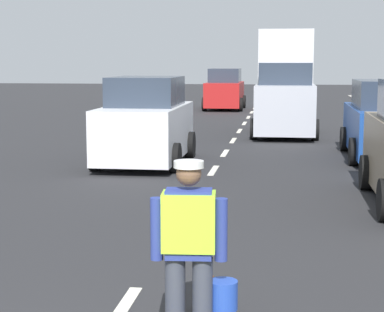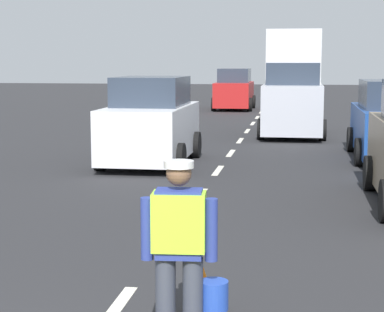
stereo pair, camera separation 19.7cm
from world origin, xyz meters
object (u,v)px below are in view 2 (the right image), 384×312
(traffic_cone_near, at_px, (203,291))
(delivery_truck, at_px, (293,87))
(car_oncoming_third, at_px, (234,91))
(road_worker, at_px, (182,245))
(car_oncoming_lead, at_px, (151,124))

(traffic_cone_near, relative_size, delivery_truck, 0.11)
(traffic_cone_near, bearing_deg, car_oncoming_third, 94.75)
(road_worker, height_order, traffic_cone_near, road_worker)
(delivery_truck, bearing_deg, car_oncoming_lead, -115.01)
(road_worker, xyz_separation_m, delivery_truck, (0.78, 17.80, 0.68))
(car_oncoming_lead, bearing_deg, car_oncoming_third, 89.20)
(road_worker, relative_size, car_oncoming_third, 0.43)
(road_worker, height_order, delivery_truck, delivery_truck)
(delivery_truck, distance_m, car_oncoming_lead, 7.96)
(traffic_cone_near, xyz_separation_m, car_oncoming_lead, (-2.66, 9.81, 0.75))
(road_worker, relative_size, delivery_truck, 0.36)
(road_worker, bearing_deg, car_oncoming_third, 94.48)
(car_oncoming_lead, xyz_separation_m, car_oncoming_third, (0.26, 18.94, -0.01))
(car_oncoming_third, bearing_deg, delivery_truck, -75.26)
(traffic_cone_near, height_order, delivery_truck, delivery_truck)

